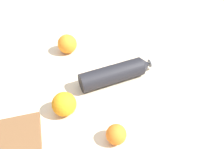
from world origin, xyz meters
TOP-DOWN VIEW (x-y plane):
  - ground_plane at (0.00, 0.00)m, footprint 2.40×2.40m
  - water_bottle at (0.02, 0.01)m, footprint 0.30×0.09m
  - orange_0 at (-0.08, -0.23)m, footprint 0.06×0.06m
  - orange_1 at (-0.20, -0.07)m, footprint 0.08×0.08m
  - orange_2 at (-0.12, 0.25)m, footprint 0.08×0.08m

SIDE VIEW (x-z plane):
  - ground_plane at x=0.00m, z-range 0.00..0.00m
  - orange_0 at x=-0.08m, z-range 0.00..0.06m
  - water_bottle at x=0.02m, z-range 0.00..0.07m
  - orange_1 at x=-0.20m, z-range 0.00..0.08m
  - orange_2 at x=-0.12m, z-range 0.00..0.08m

